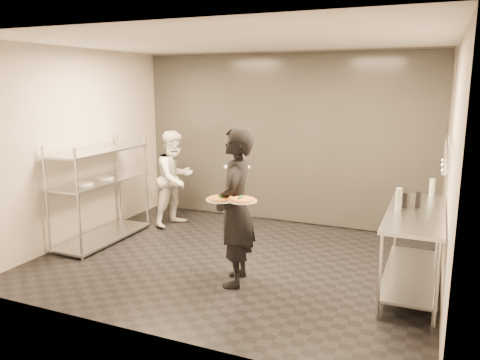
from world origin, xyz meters
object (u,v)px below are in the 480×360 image
at_px(chef, 175,178).
at_px(salad_plate, 237,165).
at_px(pizza_plate_near, 221,199).
at_px(pizza_plate_far, 243,200).
at_px(pass_rack, 101,190).
at_px(bottle_green, 399,199).
at_px(prep_counter, 414,236).
at_px(bottle_clear, 432,187).
at_px(bottle_dark, 418,200).
at_px(waiter, 236,207).
at_px(pos_monitor, 406,198).

height_order(chef, salad_plate, chef).
xyz_separation_m(pizza_plate_near, pizza_plate_far, (0.26, -0.01, 0.01)).
height_order(pass_rack, bottle_green, pass_rack).
bearing_deg(pizza_plate_near, prep_counter, 23.45).
bearing_deg(bottle_clear, prep_counter, -99.98).
bearing_deg(pizza_plate_far, bottle_green, 29.32).
xyz_separation_m(salad_plate, bottle_dark, (2.01, 0.49, -0.33)).
relative_size(waiter, bottle_green, 7.49).
bearing_deg(bottle_clear, pizza_plate_near, -141.92).
distance_m(prep_counter, waiter, 2.02).
bearing_deg(bottle_green, pass_rack, 179.87).
height_order(pizza_plate_near, bottle_clear, bottle_clear).
distance_m(salad_plate, bottle_green, 1.87).
bearing_deg(pos_monitor, pass_rack, -173.46).
bearing_deg(bottle_clear, bottle_green, -112.17).
distance_m(pizza_plate_near, pos_monitor, 2.12).
distance_m(pos_monitor, bottle_dark, 0.14).
height_order(pizza_plate_near, salad_plate, salad_plate).
xyz_separation_m(prep_counter, pos_monitor, (-0.12, 0.18, 0.38)).
distance_m(pass_rack, prep_counter, 4.33).
height_order(waiter, pos_monitor, waiter).
bearing_deg(pizza_plate_far, pizza_plate_near, 178.18).
xyz_separation_m(prep_counter, chef, (-3.73, 1.10, 0.15)).
bearing_deg(salad_plate, pizza_plate_near, -86.86).
distance_m(pos_monitor, bottle_clear, 0.67).
height_order(chef, pizza_plate_near, chef).
height_order(salad_plate, bottle_clear, salad_plate).
distance_m(prep_counter, pos_monitor, 0.44).
distance_m(pizza_plate_far, bottle_dark, 1.99).
distance_m(pizza_plate_near, bottle_green, 1.97).
distance_m(pizza_plate_far, bottle_green, 1.74).
bearing_deg(pos_monitor, prep_counter, -52.71).
distance_m(pass_rack, bottle_clear, 4.55).
bearing_deg(bottle_clear, chef, 175.57).
relative_size(pass_rack, pos_monitor, 6.49).
xyz_separation_m(prep_counter, salad_plate, (-2.00, -0.35, 0.72)).
relative_size(bottle_clear, bottle_dark, 1.15).
distance_m(pass_rack, waiter, 2.51).
height_order(prep_counter, pos_monitor, pos_monitor).
bearing_deg(pos_monitor, bottle_dark, -12.61).
xyz_separation_m(pass_rack, pizza_plate_far, (2.62, -0.86, 0.31)).
bearing_deg(prep_counter, pos_monitor, 123.27).
relative_size(pizza_plate_far, bottle_dark, 1.57).
relative_size(pass_rack, chef, 1.03).
xyz_separation_m(pass_rack, bottle_dark, (4.34, 0.15, 0.25)).
distance_m(waiter, pos_monitor, 1.96).
distance_m(pass_rack, chef, 1.26).
relative_size(salad_plate, bottle_clear, 1.39).
bearing_deg(pizza_plate_far, salad_plate, 119.65).
xyz_separation_m(prep_counter, bottle_green, (-0.19, -0.01, 0.42)).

